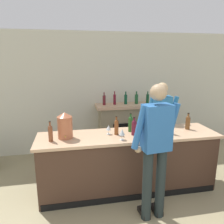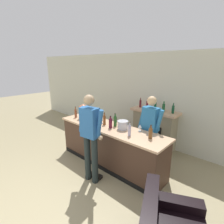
% 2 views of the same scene
% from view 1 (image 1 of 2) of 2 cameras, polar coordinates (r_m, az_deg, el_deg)
% --- Properties ---
extents(wall_back_panel, '(12.00, 0.07, 2.75)m').
position_cam_1_polar(wall_back_panel, '(5.15, -0.82, 4.98)').
color(wall_back_panel, beige).
rests_on(wall_back_panel, ground_plane).
extents(bar_counter, '(2.91, 0.74, 0.98)m').
position_cam_1_polar(bar_counter, '(3.73, 4.21, -12.86)').
color(bar_counter, '#452E21').
rests_on(bar_counter, ground_plane).
extents(fireplace_stone, '(1.36, 0.52, 1.45)m').
position_cam_1_polar(fireplace_stone, '(5.15, 3.47, -4.02)').
color(fireplace_stone, gray).
rests_on(fireplace_stone, ground_plane).
extents(person_customer, '(0.66, 0.34, 1.86)m').
position_cam_1_polar(person_customer, '(2.91, 11.30, -9.06)').
color(person_customer, '#202A29').
rests_on(person_customer, ground_plane).
extents(person_bartender, '(0.66, 0.33, 1.74)m').
position_cam_1_polar(person_bartender, '(4.27, 12.53, -2.87)').
color(person_bartender, brown).
rests_on(person_bartender, ground_plane).
extents(copper_dispenser, '(0.23, 0.27, 0.40)m').
position_cam_1_polar(copper_dispenser, '(3.37, -12.19, -3.40)').
color(copper_dispenser, '#B2613E').
rests_on(copper_dispenser, bar_counter).
extents(ice_bucket_steel, '(0.25, 0.25, 0.20)m').
position_cam_1_polar(ice_bucket_steel, '(3.68, 8.91, -3.50)').
color(ice_bucket_steel, silver).
rests_on(ice_bucket_steel, bar_counter).
extents(wine_bottle_port_short, '(0.08, 0.08, 0.29)m').
position_cam_1_polar(wine_bottle_port_short, '(3.95, 19.20, -2.45)').
color(wine_bottle_port_short, brown).
rests_on(wine_bottle_port_short, bar_counter).
extents(wine_bottle_merlot_tall, '(0.06, 0.06, 0.31)m').
position_cam_1_polar(wine_bottle_merlot_tall, '(3.31, -15.79, -5.17)').
color(wine_bottle_merlot_tall, brown).
rests_on(wine_bottle_merlot_tall, bar_counter).
extents(wine_bottle_rose_blush, '(0.08, 0.08, 0.32)m').
position_cam_1_polar(wine_bottle_rose_blush, '(3.62, 4.88, -2.94)').
color(wine_bottle_rose_blush, '#245721').
rests_on(wine_bottle_rose_blush, bar_counter).
extents(wine_bottle_burgundy_dark, '(0.08, 0.08, 0.29)m').
position_cam_1_polar(wine_bottle_burgundy_dark, '(3.47, 5.80, -3.87)').
color(wine_bottle_burgundy_dark, maroon).
rests_on(wine_bottle_burgundy_dark, bar_counter).
extents(wine_bottle_chardonnay_pale, '(0.07, 0.07, 0.31)m').
position_cam_1_polar(wine_bottle_chardonnay_pale, '(3.47, 1.16, -3.76)').
color(wine_bottle_chardonnay_pale, brown).
rests_on(wine_bottle_chardonnay_pale, bar_counter).
extents(wine_bottle_cabernet_heavy, '(0.06, 0.06, 0.30)m').
position_cam_1_polar(wine_bottle_cabernet_heavy, '(3.62, 15.12, -3.53)').
color(wine_bottle_cabernet_heavy, '#A9A6C0').
rests_on(wine_bottle_cabernet_heavy, bar_counter).
extents(wine_glass_by_dispenser, '(0.08, 0.08, 0.15)m').
position_cam_1_polar(wine_glass_by_dispenser, '(3.49, -0.90, -4.16)').
color(wine_glass_by_dispenser, silver).
rests_on(wine_glass_by_dispenser, bar_counter).
extents(wine_glass_near_bucket, '(0.09, 0.09, 0.17)m').
position_cam_1_polar(wine_glass_near_bucket, '(3.25, 2.65, -5.31)').
color(wine_glass_near_bucket, silver).
rests_on(wine_glass_near_bucket, bar_counter).
extents(wine_glass_front_left, '(0.08, 0.08, 0.16)m').
position_cam_1_polar(wine_glass_front_left, '(3.95, 13.12, -2.30)').
color(wine_glass_front_left, silver).
rests_on(wine_glass_front_left, bar_counter).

